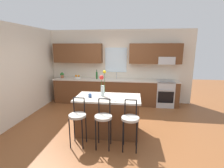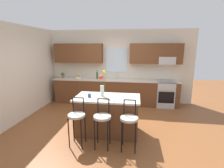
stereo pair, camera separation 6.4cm
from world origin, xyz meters
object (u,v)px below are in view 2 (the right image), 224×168
kitchen_island (107,115)px  potted_plant_small (63,75)px  flower_vase (102,85)px  fruit_bowl_oranges (78,77)px  bar_stool_near (77,117)px  bar_stool_far (129,121)px  bottle_olive_oil (97,75)px  bar_stool_middle (102,119)px  oven_range (165,93)px  mug_ceramic (89,95)px

kitchen_island → potted_plant_small: potted_plant_small is taller
flower_vase → fruit_bowl_oranges: (-1.37, 2.15, -0.24)m
bar_stool_near → potted_plant_small: (-1.56, 2.83, 0.40)m
bar_stool_near → bar_stool_far: same height
bar_stool_far → bottle_olive_oil: bearing=114.8°
bar_stool_near → bar_stool_middle: same height
kitchen_island → flower_vase: bearing=156.6°
bar_stool_middle → flower_vase: (-0.14, 0.68, 0.57)m
kitchen_island → fruit_bowl_oranges: bearing=124.3°
oven_range → bar_stool_near: size_ratio=0.88×
oven_range → fruit_bowl_oranges: 3.25m
oven_range → potted_plant_small: bearing=179.6°
kitchen_island → potted_plant_small: 3.10m
bar_stool_middle → mug_ceramic: (-0.42, 0.54, 0.33)m
mug_ceramic → bottle_olive_oil: bearing=98.5°
oven_range → mug_ceramic: bearing=-133.0°
oven_range → bar_stool_far: 3.04m
bar_stool_near → bar_stool_far: size_ratio=1.00×
flower_vase → mug_ceramic: 0.39m
kitchen_island → potted_plant_small: bearing=133.7°
fruit_bowl_oranges → bar_stool_middle: bearing=-62.0°
bar_stool_near → mug_ceramic: 0.64m
bar_stool_middle → flower_vase: bearing=101.6°
bar_stool_far → mug_ceramic: bearing=150.9°
bottle_olive_oil → potted_plant_small: bearing=180.0°
flower_vase → mug_ceramic: bearing=-152.1°
mug_ceramic → bottle_olive_oil: (-0.34, 2.29, 0.09)m
flower_vase → bar_stool_middle: bearing=-78.4°
bar_stool_near → flower_vase: size_ratio=1.65×
oven_range → bar_stool_middle: 3.29m
fruit_bowl_oranges → potted_plant_small: bearing=179.9°
potted_plant_small → oven_range: bearing=-0.4°
flower_vase → potted_plant_small: flower_vase is taller
bar_stool_far → mug_ceramic: 1.15m
bar_stool_near → bar_stool_middle: bearing=0.0°
oven_range → potted_plant_small: 3.85m
bar_stool_middle → potted_plant_small: (-2.11, 2.83, 0.40)m
fruit_bowl_oranges → bar_stool_far: bearing=-54.0°
bar_stool_near → flower_vase: flower_vase is taller
bar_stool_middle → bar_stool_far: (0.55, 0.00, 0.00)m
kitchen_island → bar_stool_far: bar_stool_far is taller
oven_range → kitchen_island: size_ratio=0.60×
bar_stool_far → fruit_bowl_oranges: size_ratio=4.34×
kitchen_island → bar_stool_middle: bar_stool_middle is taller
flower_vase → potted_plant_small: 2.92m
bar_stool_near → mug_ceramic: bar_stool_near is taller
bar_stool_far → oven_range: bearing=67.7°
kitchen_island → bottle_olive_oil: (-0.76, 2.21, 0.59)m
bottle_olive_oil → bar_stool_far: bearing=-65.2°
bar_stool_near → bottle_olive_oil: bottle_olive_oil is taller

